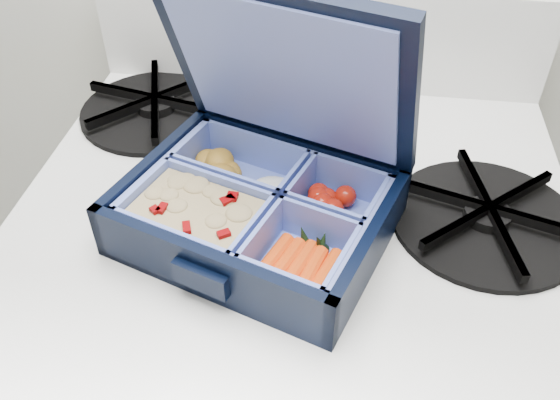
# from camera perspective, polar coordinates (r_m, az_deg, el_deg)

# --- Properties ---
(bento_box) EXTENTS (0.28, 0.25, 0.06)m
(bento_box) POSITION_cam_1_polar(r_m,az_deg,el_deg) (0.55, -2.25, -1.09)
(bento_box) COLOR black
(bento_box) RESTS_ON stove
(burner_grate) EXTENTS (0.23, 0.23, 0.03)m
(burner_grate) POSITION_cam_1_polar(r_m,az_deg,el_deg) (0.60, 19.38, -1.17)
(burner_grate) COLOR black
(burner_grate) RESTS_ON stove
(burner_grate_rear) EXTENTS (0.22, 0.22, 0.02)m
(burner_grate_rear) POSITION_cam_1_polar(r_m,az_deg,el_deg) (0.74, -11.85, 8.91)
(burner_grate_rear) COLOR black
(burner_grate_rear) RESTS_ON stove
(fork) EXTENTS (0.06, 0.17, 0.01)m
(fork) POSITION_cam_1_polar(r_m,az_deg,el_deg) (0.66, 6.83, 4.40)
(fork) COLOR #B9B9B9
(fork) RESTS_ON stove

